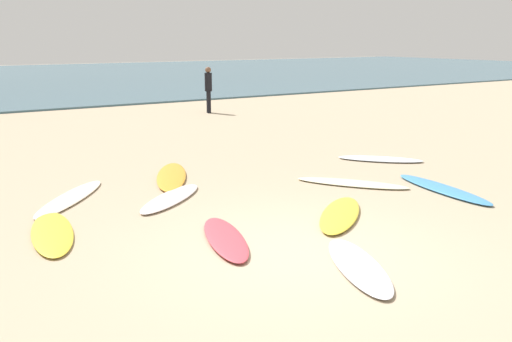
{
  "coord_description": "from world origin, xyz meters",
  "views": [
    {
      "loc": [
        -4.36,
        -5.75,
        2.84
      ],
      "look_at": [
        1.45,
        3.29,
        0.3
      ],
      "focal_mm": 39.53,
      "sensor_mm": 36.0,
      "label": 1
    }
  ],
  "objects_px": {
    "surfboard_0": "(340,214)",
    "surfboard_7": "(380,159)",
    "surfboard_6": "(225,238)",
    "beachgoer_near": "(208,87)",
    "surfboard_3": "(171,176)",
    "surfboard_5": "(171,198)",
    "surfboard_2": "(442,189)",
    "surfboard_9": "(70,198)",
    "surfboard_4": "(358,266)",
    "surfboard_8": "(52,233)",
    "surfboard_1": "(352,183)"
  },
  "relations": [
    {
      "from": "surfboard_0",
      "to": "surfboard_4",
      "type": "xyz_separation_m",
      "value": [
        -1.21,
        -1.74,
        -0.0
      ]
    },
    {
      "from": "surfboard_4",
      "to": "surfboard_0",
      "type": "bearing_deg",
      "value": -100.37
    },
    {
      "from": "surfboard_3",
      "to": "surfboard_7",
      "type": "bearing_deg",
      "value": 13.64
    },
    {
      "from": "surfboard_3",
      "to": "surfboard_5",
      "type": "distance_m",
      "value": 1.64
    },
    {
      "from": "surfboard_8",
      "to": "surfboard_2",
      "type": "bearing_deg",
      "value": 178.78
    },
    {
      "from": "surfboard_5",
      "to": "surfboard_8",
      "type": "distance_m",
      "value": 2.37
    },
    {
      "from": "surfboard_5",
      "to": "surfboard_6",
      "type": "bearing_deg",
      "value": 135.49
    },
    {
      "from": "surfboard_2",
      "to": "surfboard_7",
      "type": "distance_m",
      "value": 2.79
    },
    {
      "from": "surfboard_0",
      "to": "surfboard_7",
      "type": "bearing_deg",
      "value": -94.02
    },
    {
      "from": "surfboard_8",
      "to": "beachgoer_near",
      "type": "xyz_separation_m",
      "value": [
        8.55,
        11.1,
        0.96
      ]
    },
    {
      "from": "surfboard_1",
      "to": "surfboard_3",
      "type": "xyz_separation_m",
      "value": [
        -2.8,
        2.44,
        0.01
      ]
    },
    {
      "from": "surfboard_6",
      "to": "surfboard_8",
      "type": "bearing_deg",
      "value": -20.35
    },
    {
      "from": "surfboard_0",
      "to": "surfboard_7",
      "type": "distance_m",
      "value": 4.61
    },
    {
      "from": "surfboard_8",
      "to": "surfboard_9",
      "type": "distance_m",
      "value": 1.9
    },
    {
      "from": "surfboard_2",
      "to": "beachgoer_near",
      "type": "bearing_deg",
      "value": -88.5
    },
    {
      "from": "surfboard_9",
      "to": "surfboard_4",
      "type": "bearing_deg",
      "value": -26.85
    },
    {
      "from": "surfboard_3",
      "to": "surfboard_2",
      "type": "bearing_deg",
      "value": -17.05
    },
    {
      "from": "surfboard_8",
      "to": "surfboard_7",
      "type": "bearing_deg",
      "value": -160.84
    },
    {
      "from": "surfboard_2",
      "to": "surfboard_6",
      "type": "bearing_deg",
      "value": 10.6
    },
    {
      "from": "surfboard_1",
      "to": "surfboard_6",
      "type": "bearing_deg",
      "value": -15.46
    },
    {
      "from": "surfboard_3",
      "to": "beachgoer_near",
      "type": "xyz_separation_m",
      "value": [
        5.61,
        8.86,
        0.95
      ]
    },
    {
      "from": "surfboard_7",
      "to": "surfboard_9",
      "type": "distance_m",
      "value": 7.14
    },
    {
      "from": "surfboard_0",
      "to": "surfboard_3",
      "type": "distance_m",
      "value": 4.07
    },
    {
      "from": "surfboard_9",
      "to": "surfboard_0",
      "type": "bearing_deg",
      "value": -4.95
    },
    {
      "from": "surfboard_4",
      "to": "surfboard_9",
      "type": "xyz_separation_m",
      "value": [
        -2.23,
        5.14,
        -0.01
      ]
    },
    {
      "from": "surfboard_3",
      "to": "surfboard_5",
      "type": "bearing_deg",
      "value": -88.61
    },
    {
      "from": "surfboard_8",
      "to": "surfboard_9",
      "type": "relative_size",
      "value": 0.85
    },
    {
      "from": "surfboard_2",
      "to": "surfboard_9",
      "type": "bearing_deg",
      "value": -18.67
    },
    {
      "from": "surfboard_7",
      "to": "surfboard_8",
      "type": "relative_size",
      "value": 0.92
    },
    {
      "from": "surfboard_0",
      "to": "surfboard_6",
      "type": "bearing_deg",
      "value": 47.95
    },
    {
      "from": "surfboard_0",
      "to": "surfboard_3",
      "type": "height_order",
      "value": "surfboard_3"
    },
    {
      "from": "surfboard_4",
      "to": "surfboard_6",
      "type": "xyz_separation_m",
      "value": [
        -0.93,
        1.77,
        0.0
      ]
    },
    {
      "from": "surfboard_3",
      "to": "surfboard_8",
      "type": "xyz_separation_m",
      "value": [
        -2.94,
        -2.24,
        -0.01
      ]
    },
    {
      "from": "surfboard_0",
      "to": "beachgoer_near",
      "type": "distance_m",
      "value": 13.51
    },
    {
      "from": "surfboard_0",
      "to": "surfboard_2",
      "type": "height_order",
      "value": "surfboard_0"
    },
    {
      "from": "surfboard_3",
      "to": "surfboard_4",
      "type": "xyz_separation_m",
      "value": [
        0.02,
        -5.62,
        -0.01
      ]
    },
    {
      "from": "surfboard_2",
      "to": "surfboard_3",
      "type": "relative_size",
      "value": 0.98
    },
    {
      "from": "surfboard_3",
      "to": "surfboard_9",
      "type": "relative_size",
      "value": 0.99
    },
    {
      "from": "surfboard_4",
      "to": "surfboard_9",
      "type": "distance_m",
      "value": 5.6
    },
    {
      "from": "surfboard_4",
      "to": "surfboard_8",
      "type": "relative_size",
      "value": 0.91
    },
    {
      "from": "surfboard_0",
      "to": "surfboard_8",
      "type": "xyz_separation_m",
      "value": [
        -4.17,
        1.64,
        -0.01
      ]
    },
    {
      "from": "surfboard_2",
      "to": "surfboard_1",
      "type": "bearing_deg",
      "value": -39.04
    },
    {
      "from": "surfboard_0",
      "to": "beachgoer_near",
      "type": "bearing_deg",
      "value": -60.1
    },
    {
      "from": "surfboard_9",
      "to": "beachgoer_near",
      "type": "relative_size",
      "value": 1.42
    },
    {
      "from": "surfboard_8",
      "to": "surfboard_5",
      "type": "bearing_deg",
      "value": -150.71
    },
    {
      "from": "surfboard_1",
      "to": "beachgoer_near",
      "type": "distance_m",
      "value": 11.68
    },
    {
      "from": "surfboard_9",
      "to": "beachgoer_near",
      "type": "height_order",
      "value": "beachgoer_near"
    },
    {
      "from": "surfboard_6",
      "to": "beachgoer_near",
      "type": "height_order",
      "value": "beachgoer_near"
    },
    {
      "from": "surfboard_0",
      "to": "surfboard_1",
      "type": "xyz_separation_m",
      "value": [
        1.57,
        1.44,
        -0.01
      ]
    },
    {
      "from": "surfboard_5",
      "to": "surfboard_9",
      "type": "height_order",
      "value": "surfboard_5"
    }
  ]
}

